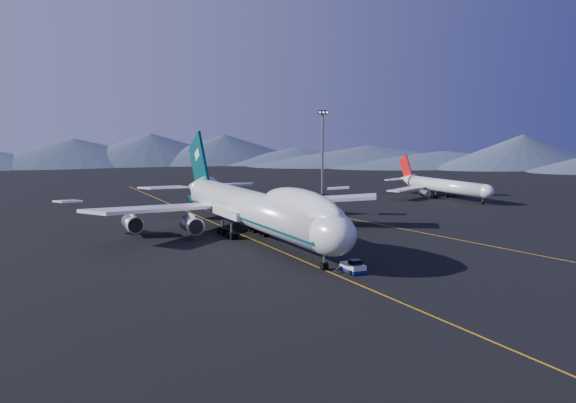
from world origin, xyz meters
name	(u,v)px	position (x,y,z in m)	size (l,w,h in m)	color
ground	(254,240)	(0.00, 0.00, 0.00)	(500.00, 500.00, 0.00)	black
taxiway_line_main	(254,240)	(0.00, 0.00, 0.01)	(0.25, 220.00, 0.01)	#CB8E0B
taxiway_line_side	(366,222)	(30.00, 10.00, 0.01)	(0.25, 200.00, 0.01)	#CB8E0B
boeing_747	(254,208)	(0.00, 0.03, 5.81)	(59.62, 72.43, 19.37)	silver
pushback_tug	(353,268)	(3.00, -29.50, 0.60)	(2.68, 4.45, 1.89)	silver
second_jet	(442,186)	(73.38, 38.52, 3.52)	(36.20, 40.90, 11.64)	silver
service_van	(331,210)	(30.00, 25.27, 0.76)	(2.52, 5.46, 1.52)	silver
floodlight_mast	(322,152)	(46.32, 59.84, 12.57)	(3.07, 2.30, 24.82)	black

